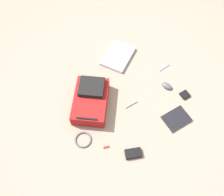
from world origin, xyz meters
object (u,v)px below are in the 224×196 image
power_brick (133,153)px  usb_stick (106,147)px  computer_mouse (167,86)px  pen_black (132,105)px  pen_blue (165,68)px  laptop (118,56)px  earbud_pouch (185,95)px  cable_coil (83,140)px  backpack (91,100)px  book_red (176,119)px

power_brick → usb_stick: size_ratio=2.63×
computer_mouse → pen_black: (0.03, -0.40, -0.01)m
pen_blue → power_brick: bearing=-48.3°
laptop → earbud_pouch: laptop is taller
laptop → computer_mouse: computer_mouse is taller
laptop → cable_coil: laptop is taller
backpack → pen_black: bearing=61.2°
backpack → computer_mouse: 0.74m
backpack → laptop: backpack is taller
backpack → computer_mouse: backpack is taller
book_red → computer_mouse: 0.34m
pen_blue → earbud_pouch: (0.35, -0.00, 0.01)m
cable_coil → pen_black: 0.55m
pen_black → earbud_pouch: size_ratio=1.72×
backpack → power_brick: (0.59, 0.12, -0.06)m
pen_blue → cable_coil: bearing=-72.1°
laptop → computer_mouse: size_ratio=4.07×
book_red → pen_blue: (-0.52, 0.21, -0.00)m
cable_coil → book_red: bearing=77.1°
computer_mouse → cable_coil: size_ratio=0.72×
power_brick → book_red: bearing=102.2°
power_brick → pen_blue: bearing=131.7°
pen_black → pen_blue: (-0.22, 0.50, 0.00)m
backpack → pen_black: (0.18, 0.33, -0.07)m
pen_black → cable_coil: bearing=-78.2°
book_red → cable_coil: 0.85m
book_red → earbud_pouch: 0.27m
laptop → power_brick: power_brick is taller
power_brick → pen_black: 0.46m
book_red → pen_black: 0.42m
computer_mouse → pen_black: size_ratio=0.80×
backpack → earbud_pouch: (0.31, 0.83, -0.06)m
book_red → cable_coil: size_ratio=1.68×
cable_coil → earbud_pouch: bearing=89.1°
computer_mouse → cable_coil: bearing=-18.9°
computer_mouse → earbud_pouch: size_ratio=1.37×
earbud_pouch → usb_stick: (0.13, -0.88, -0.01)m
pen_black → computer_mouse: bearing=93.9°
power_brick → earbud_pouch: 0.76m
pen_blue → earbud_pouch: 0.35m
laptop → book_red: (0.86, 0.15, -0.01)m
pen_black → earbud_pouch: earbud_pouch is taller
pen_blue → usb_stick: bearing=-61.4°
power_brick → earbud_pouch: power_brick is taller
pen_black → usb_stick: size_ratio=2.55×
power_brick → pen_blue: (-0.63, 0.71, -0.01)m
backpack → usb_stick: size_ratio=10.26×
computer_mouse → pen_blue: size_ratio=0.79×
earbud_pouch → pen_blue: bearing=179.6°
computer_mouse → pen_blue: 0.22m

